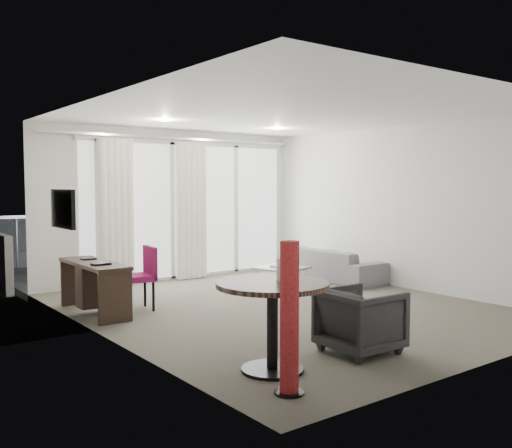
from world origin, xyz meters
TOP-DOWN VIEW (x-y plane):
  - floor at (0.00, 0.00)m, footprint 5.00×6.00m
  - ceiling at (0.00, 0.00)m, footprint 5.00×6.00m
  - wall_left at (-2.50, 0.00)m, footprint 0.00×6.00m
  - wall_right at (2.50, 0.00)m, footprint 0.00×6.00m
  - wall_front at (0.00, -3.00)m, footprint 5.00×0.00m
  - window_panel at (0.30, 2.98)m, footprint 4.00×0.02m
  - window_frame at (0.30, 2.97)m, footprint 4.10×0.06m
  - curtain_left at (-1.15, 2.82)m, footprint 0.60×0.20m
  - curtain_right at (0.25, 2.82)m, footprint 0.60×0.20m
  - curtain_track at (0.00, 2.82)m, footprint 4.80×0.04m
  - downlight_a at (-0.90, 1.60)m, footprint 0.12×0.12m
  - downlight_b at (1.20, 1.60)m, footprint 0.12×0.12m
  - desk at (-2.16, 1.19)m, footprint 0.44×1.42m
  - tv at (-2.46, 1.45)m, footprint 0.05×0.80m
  - desk_chair at (-1.64, 1.05)m, footprint 0.51×0.49m
  - round_table at (-1.74, -1.96)m, footprint 1.30×1.30m
  - menu_card at (-1.64, -1.98)m, footprint 0.11×0.06m
  - red_lamp at (-1.98, -2.47)m, footprint 0.31×0.31m
  - tub_armchair at (-0.69, -2.04)m, footprint 0.72×0.70m
  - coffee_table at (1.02, 1.26)m, footprint 0.86×0.86m
  - remote at (0.91, 1.33)m, footprint 0.10×0.18m
  - magazine at (0.97, 1.23)m, footprint 0.32×0.36m
  - sofa at (2.11, 1.17)m, footprint 0.74×1.88m
  - terrace_slab at (0.30, 4.50)m, footprint 5.60×3.00m
  - rattan_chair_a at (0.48, 4.66)m, footprint 0.65×0.65m
  - rattan_chair_b at (2.02, 5.03)m, footprint 0.55×0.55m
  - rattan_table at (1.10, 4.19)m, footprint 0.50×0.50m
  - balustrade at (0.30, 5.95)m, footprint 5.50×0.06m

SIDE VIEW (x-z plane):
  - terrace_slab at x=0.30m, z-range -0.12..0.00m
  - floor at x=0.00m, z-range 0.00..0.00m
  - coffee_table at x=1.02m, z-range 0.00..0.32m
  - rattan_table at x=1.10m, z-range 0.00..0.48m
  - sofa at x=2.11m, z-range 0.00..0.55m
  - tub_armchair at x=-0.69m, z-range 0.00..0.64m
  - desk at x=-2.16m, z-range 0.00..0.67m
  - remote at x=0.91m, z-range 0.35..0.37m
  - magazine at x=0.97m, z-range 0.35..0.37m
  - rattan_chair_b at x=2.02m, z-range 0.00..0.80m
  - round_table at x=-1.74m, z-range 0.00..0.80m
  - rattan_chair_a at x=0.48m, z-range 0.00..0.81m
  - desk_chair at x=-1.64m, z-range 0.00..0.84m
  - balustrade at x=0.30m, z-range -0.02..1.02m
  - red_lamp at x=-1.98m, z-range 0.00..1.22m
  - menu_card at x=-1.64m, z-range 0.62..0.82m
  - window_panel at x=0.30m, z-range 0.01..2.39m
  - curtain_left at x=-1.15m, z-range 0.01..2.39m
  - curtain_right at x=0.25m, z-range 0.01..2.39m
  - window_frame at x=0.30m, z-range -0.02..2.42m
  - wall_left at x=-2.50m, z-range 0.00..2.60m
  - wall_right at x=2.50m, z-range 0.00..2.60m
  - wall_front at x=0.00m, z-range 0.00..2.60m
  - tv at x=-2.46m, z-range 1.10..1.60m
  - curtain_track at x=0.00m, z-range 2.43..2.47m
  - downlight_a at x=-0.90m, z-range 2.58..2.60m
  - downlight_b at x=1.20m, z-range 2.58..2.60m
  - ceiling at x=0.00m, z-range 2.60..2.60m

